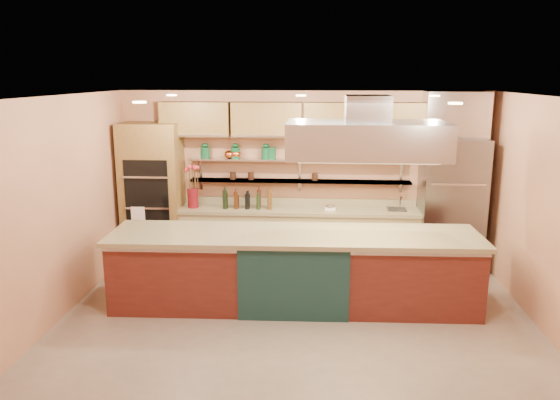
# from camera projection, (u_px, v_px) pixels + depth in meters

# --- Properties ---
(floor) EXTENTS (6.00, 5.00, 0.02)m
(floor) POSITION_uv_depth(u_px,v_px,m) (296.00, 322.00, 6.91)
(floor) COLOR gray
(floor) RESTS_ON ground
(ceiling) EXTENTS (6.00, 5.00, 0.02)m
(ceiling) POSITION_uv_depth(u_px,v_px,m) (297.00, 97.00, 6.28)
(ceiling) COLOR black
(ceiling) RESTS_ON wall_back
(wall_back) EXTENTS (6.00, 0.04, 2.80)m
(wall_back) POSITION_uv_depth(u_px,v_px,m) (303.00, 177.00, 9.03)
(wall_back) COLOR tan
(wall_back) RESTS_ON floor
(wall_front) EXTENTS (6.00, 0.04, 2.80)m
(wall_front) POSITION_uv_depth(u_px,v_px,m) (283.00, 295.00, 4.17)
(wall_front) COLOR tan
(wall_front) RESTS_ON floor
(wall_left) EXTENTS (0.04, 5.00, 2.80)m
(wall_left) POSITION_uv_depth(u_px,v_px,m) (57.00, 210.00, 6.81)
(wall_left) COLOR tan
(wall_left) RESTS_ON floor
(wall_right) EXTENTS (0.04, 5.00, 2.80)m
(wall_right) POSITION_uv_depth(u_px,v_px,m) (552.00, 219.00, 6.39)
(wall_right) COLOR tan
(wall_right) RESTS_ON floor
(oven_stack) EXTENTS (0.95, 0.64, 2.30)m
(oven_stack) POSITION_uv_depth(u_px,v_px,m) (153.00, 193.00, 8.94)
(oven_stack) COLOR olive
(oven_stack) RESTS_ON floor
(refrigerator) EXTENTS (0.95, 0.72, 2.10)m
(refrigerator) POSITION_uv_depth(u_px,v_px,m) (451.00, 205.00, 8.59)
(refrigerator) COLOR gray
(refrigerator) RESTS_ON floor
(back_counter) EXTENTS (3.84, 0.64, 0.93)m
(back_counter) POSITION_uv_depth(u_px,v_px,m) (299.00, 236.00, 8.95)
(back_counter) COLOR tan
(back_counter) RESTS_ON floor
(wall_shelf_lower) EXTENTS (3.60, 0.26, 0.03)m
(wall_shelf_lower) POSITION_uv_depth(u_px,v_px,m) (300.00, 181.00, 8.92)
(wall_shelf_lower) COLOR silver
(wall_shelf_lower) RESTS_ON wall_back
(wall_shelf_upper) EXTENTS (3.60, 0.26, 0.03)m
(wall_shelf_upper) POSITION_uv_depth(u_px,v_px,m) (300.00, 160.00, 8.84)
(wall_shelf_upper) COLOR silver
(wall_shelf_upper) RESTS_ON wall_back
(upper_cabinets) EXTENTS (4.60, 0.36, 0.55)m
(upper_cabinets) POSITION_uv_depth(u_px,v_px,m) (303.00, 120.00, 8.64)
(upper_cabinets) COLOR olive
(upper_cabinets) RESTS_ON wall_back
(range_hood) EXTENTS (2.00, 1.00, 0.45)m
(range_hood) POSITION_uv_depth(u_px,v_px,m) (366.00, 140.00, 6.86)
(range_hood) COLOR silver
(range_hood) RESTS_ON ceiling
(ceiling_downlights) EXTENTS (4.00, 2.80, 0.02)m
(ceiling_downlights) POSITION_uv_depth(u_px,v_px,m) (298.00, 99.00, 6.49)
(ceiling_downlights) COLOR #FFE5A5
(ceiling_downlights) RESTS_ON ceiling
(island) EXTENTS (4.83, 1.16, 1.00)m
(island) POSITION_uv_depth(u_px,v_px,m) (294.00, 269.00, 7.31)
(island) COLOR maroon
(island) RESTS_ON floor
(flower_vase) EXTENTS (0.22, 0.22, 0.31)m
(flower_vase) POSITION_uv_depth(u_px,v_px,m) (193.00, 198.00, 8.88)
(flower_vase) COLOR maroon
(flower_vase) RESTS_ON back_counter
(oil_bottle_cluster) EXTENTS (0.85, 0.27, 0.27)m
(oil_bottle_cluster) POSITION_uv_depth(u_px,v_px,m) (248.00, 200.00, 8.82)
(oil_bottle_cluster) COLOR black
(oil_bottle_cluster) RESTS_ON back_counter
(kitchen_scale) EXTENTS (0.20, 0.18, 0.10)m
(kitchen_scale) POSITION_uv_depth(u_px,v_px,m) (330.00, 207.00, 8.75)
(kitchen_scale) COLOR white
(kitchen_scale) RESTS_ON back_counter
(bar_faucet) EXTENTS (0.04, 0.04, 0.23)m
(bar_faucet) POSITION_uv_depth(u_px,v_px,m) (400.00, 203.00, 8.76)
(bar_faucet) COLOR white
(bar_faucet) RESTS_ON back_counter
(copper_kettle) EXTENTS (0.18, 0.18, 0.13)m
(copper_kettle) POSITION_uv_depth(u_px,v_px,m) (229.00, 154.00, 8.90)
(copper_kettle) COLOR orange
(copper_kettle) RESTS_ON wall_shelf_upper
(green_canister) EXTENTS (0.16, 0.16, 0.19)m
(green_canister) POSITION_uv_depth(u_px,v_px,m) (271.00, 153.00, 8.85)
(green_canister) COLOR #0F4826
(green_canister) RESTS_ON wall_shelf_upper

